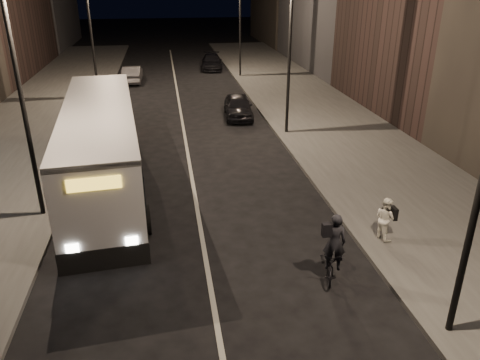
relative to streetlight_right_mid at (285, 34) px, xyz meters
name	(u,v)px	position (x,y,z in m)	size (l,w,h in m)	color
ground	(207,264)	(-5.33, -12.00, -5.36)	(180.00, 180.00, 0.00)	black
sidewalk_right	(325,120)	(3.17, 2.00, -5.28)	(7.00, 70.00, 0.16)	#3E3E3B
sidewalk_left	(28,135)	(-13.83, 2.00, -5.28)	(7.00, 70.00, 0.16)	#3E3E3B
streetlight_right_mid	(285,34)	(0.00, 0.00, 0.00)	(1.20, 0.44, 8.12)	black
streetlight_right_far	(237,12)	(0.00, 16.00, 0.00)	(1.20, 0.44, 8.12)	black
streetlight_left_near	(25,69)	(-10.66, -8.00, 0.00)	(1.20, 0.44, 8.12)	black
streetlight_left_far	(94,20)	(-10.66, 10.00, 0.00)	(1.20, 0.44, 8.12)	black
city_bus	(101,144)	(-8.93, -5.52, -3.50)	(3.86, 12.86, 3.42)	silver
cyclist_on_bicycle	(331,255)	(-1.81, -13.19, -4.65)	(1.17, 1.95, 2.13)	black
pedestrian_woman	(385,218)	(0.56, -11.64, -4.47)	(0.71, 0.55, 1.45)	white
car_near	(238,106)	(-1.84, 3.79, -4.66)	(1.65, 4.10, 1.40)	black
car_mid	(132,74)	(-8.80, 15.36, -4.68)	(1.44, 4.12, 1.36)	#3E3E40
car_far	(212,62)	(-1.73, 20.19, -4.70)	(1.86, 4.58, 1.33)	black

